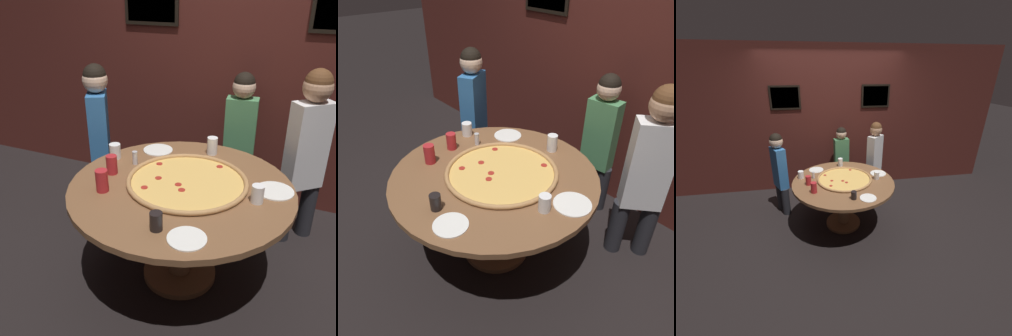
{
  "view_description": "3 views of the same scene",
  "coord_description": "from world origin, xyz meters",
  "views": [
    {
      "loc": [
        0.75,
        -1.95,
        1.92
      ],
      "look_at": [
        -0.1,
        0.03,
        0.83
      ],
      "focal_mm": 40.0,
      "sensor_mm": 36.0,
      "label": 1
    },
    {
      "loc": [
        1.46,
        -1.16,
        2.05
      ],
      "look_at": [
        0.04,
        0.07,
        0.78
      ],
      "focal_mm": 35.0,
      "sensor_mm": 36.0,
      "label": 2
    },
    {
      "loc": [
        -0.45,
        -2.81,
        2.22
      ],
      "look_at": [
        0.03,
        0.1,
        0.9
      ],
      "focal_mm": 24.0,
      "sensor_mm": 36.0,
      "label": 3
    }
  ],
  "objects": [
    {
      "name": "white_plate_far_back",
      "position": [
        -0.36,
        0.44,
        0.74
      ],
      "size": [
        0.23,
        0.23,
        0.01
      ],
      "primitive_type": "cylinder",
      "color": "white",
      "rests_on": "dining_table"
    },
    {
      "name": "drink_cup_front_edge",
      "position": [
        0.49,
        -0.01,
        0.8
      ],
      "size": [
        0.08,
        0.08,
        0.11
      ],
      "primitive_type": "cylinder",
      "color": "white",
      "rests_on": "dining_table"
    },
    {
      "name": "white_plate_near_front",
      "position": [
        0.57,
        0.16,
        0.74
      ],
      "size": [
        0.24,
        0.24,
        0.01
      ],
      "primitive_type": "cylinder",
      "color": "white",
      "rests_on": "dining_table"
    },
    {
      "name": "white_plate_left_side",
      "position": [
        0.23,
        -0.51,
        0.74
      ],
      "size": [
        0.21,
        0.21,
        0.01
      ],
      "primitive_type": "cylinder",
      "color": "white",
      "rests_on": "dining_table"
    },
    {
      "name": "diner_far_right",
      "position": [
        0.69,
        0.8,
        0.79
      ],
      "size": [
        0.34,
        0.32,
        1.39
      ],
      "rotation": [
        0.0,
        0.0,
        -2.42
      ],
      "color": "#232328",
      "rests_on": "ground_plane"
    },
    {
      "name": "drink_cup_far_left",
      "position": [
        -0.49,
        -0.03,
        0.81
      ],
      "size": [
        0.07,
        0.07,
        0.13
      ],
      "primitive_type": "cylinder",
      "color": "#B22328",
      "rests_on": "dining_table"
    },
    {
      "name": "giant_pizza",
      "position": [
        0.02,
        0.04,
        0.75
      ],
      "size": [
        0.79,
        0.79,
        0.03
      ],
      "color": "#EAB75B",
      "rests_on": "dining_table"
    },
    {
      "name": "drink_cup_far_right",
      "position": [
        -0.59,
        0.19,
        0.8
      ],
      "size": [
        0.08,
        0.08,
        0.11
      ],
      "primitive_type": "cylinder",
      "color": "white",
      "rests_on": "dining_table"
    },
    {
      "name": "diner_centre_back",
      "position": [
        -0.93,
        0.5,
        0.76
      ],
      "size": [
        0.27,
        0.35,
        1.34
      ],
      "rotation": [
        0.0,
        0.0,
        2.07
      ],
      "color": "#232328",
      "rests_on": "ground_plane"
    },
    {
      "name": "condiment_shaker",
      "position": [
        -0.41,
        0.16,
        0.79
      ],
      "size": [
        0.04,
        0.04,
        0.1
      ],
      "color": "silver",
      "rests_on": "dining_table"
    },
    {
      "name": "drink_cup_centre_back",
      "position": [
        0.05,
        -0.49,
        0.79
      ],
      "size": [
        0.07,
        0.07,
        0.1
      ],
      "primitive_type": "cylinder",
      "color": "black",
      "rests_on": "dining_table"
    },
    {
      "name": "drink_cup_beside_pizza",
      "position": [
        -0.42,
        -0.26,
        0.81
      ],
      "size": [
        0.08,
        0.08,
        0.14
      ],
      "primitive_type": "cylinder",
      "color": "#B22328",
      "rests_on": "dining_table"
    },
    {
      "name": "ground_plane",
      "position": [
        0.0,
        0.0,
        0.0
      ],
      "size": [
        24.0,
        24.0,
        0.0
      ],
      "primitive_type": "plane",
      "color": "black"
    },
    {
      "name": "drink_cup_near_left",
      "position": [
        0.04,
        0.54,
        0.81
      ],
      "size": [
        0.08,
        0.08,
        0.13
      ],
      "primitive_type": "cylinder",
      "color": "white",
      "rests_on": "dining_table"
    },
    {
      "name": "dining_table",
      "position": [
        0.0,
        0.0,
        0.59
      ],
      "size": [
        1.45,
        1.45,
        0.74
      ],
      "color": "brown",
      "rests_on": "ground_plane"
    },
    {
      "name": "diner_far_left",
      "position": [
        0.13,
        1.05,
        0.71
      ],
      "size": [
        0.32,
        0.19,
        1.26
      ],
      "rotation": [
        0.0,
        0.0,
        -3.02
      ],
      "color": "#232328",
      "rests_on": "ground_plane"
    },
    {
      "name": "back_wall",
      "position": [
        0.0,
        1.32,
        1.3
      ],
      "size": [
        6.4,
        0.08,
        2.6
      ],
      "color": "#4C1E19",
      "rests_on": "ground_plane"
    }
  ]
}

